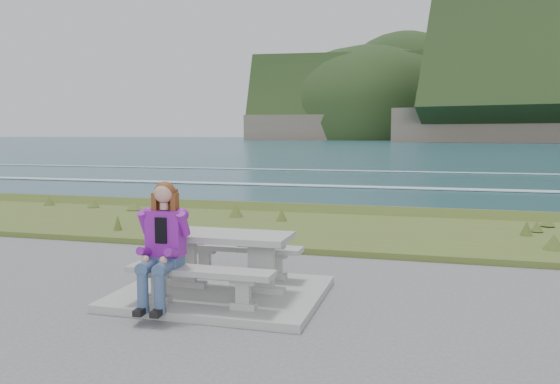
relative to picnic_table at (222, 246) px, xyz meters
The scene contains 8 objects.
concrete_slab 0.63m from the picnic_table, behind, with size 2.60×2.10×0.10m, color gray.
picnic_table is the anchor object (origin of this frame).
bench_landward 0.74m from the picnic_table, 90.00° to the right, with size 1.80×0.35×0.45m.
bench_seaward 0.74m from the picnic_table, 90.00° to the left, with size 1.80×0.35×0.45m.
grass_verge 5.05m from the picnic_table, 90.00° to the left, with size 160.00×4.50×0.22m, color #465B22.
shore_drop 7.93m from the picnic_table, 90.00° to the left, with size 160.00×0.80×2.20m, color #685C4E.
ocean 25.21m from the picnic_table, 90.00° to the left, with size 1600.00×1600.00×0.09m.
seated_woman 0.95m from the picnic_table, 117.44° to the right, with size 0.45×0.76×1.46m.
Camera 1 is at (2.58, -6.51, 2.12)m, focal length 35.00 mm.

